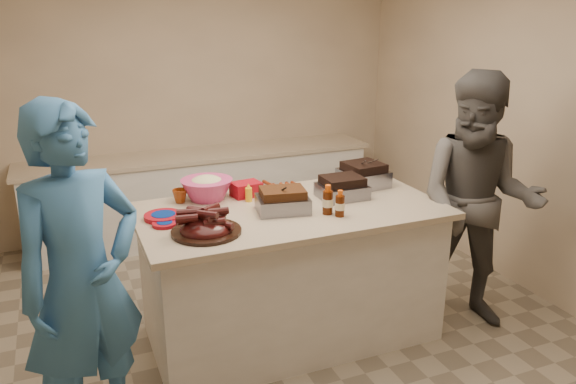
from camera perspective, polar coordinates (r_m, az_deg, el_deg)
name	(u,v)px	position (r m, az deg, el deg)	size (l,w,h in m)	color
room	(281,339)	(4.27, -0.67, -14.67)	(4.50, 5.00, 2.70)	tan
back_counter	(203,194)	(5.98, -8.61, -0.22)	(3.60, 0.64, 0.90)	silver
island	(291,333)	(4.33, 0.26, -14.12)	(2.10, 1.11, 1.00)	silver
rib_platter	(206,233)	(3.50, -8.28, -4.15)	(0.43, 0.43, 0.17)	#420F0D
pulled_pork_tray	(283,211)	(3.82, -0.54, -1.98)	(0.35, 0.26, 0.10)	#47230F
brisket_tray	(342,198)	(4.12, 5.49, -0.56)	(0.33, 0.28, 0.10)	black
roasting_pan	(363,186)	(4.41, 7.62, 0.61)	(0.32, 0.32, 0.13)	gray
coleslaw_bowl	(207,199)	(4.11, -8.19, -0.74)	(0.37, 0.37, 0.26)	#C53870
sausage_plate	(283,192)	(4.22, -0.48, -0.03)	(0.31, 0.31, 0.05)	silver
mac_cheese_dish	(358,183)	(4.48, 7.11, 0.90)	(0.28, 0.21, 0.08)	orange
bbq_bottle_a	(327,214)	(3.79, 4.03, -2.22)	(0.07, 0.07, 0.20)	#3C1403
bbq_bottle_b	(340,216)	(3.75, 5.26, -2.46)	(0.06, 0.06, 0.18)	#3C1403
mustard_bottle	(249,201)	(4.03, -3.99, -0.95)	(0.05, 0.05, 0.13)	yellow
sauce_bowl	(280,195)	(4.16, -0.80, -0.31)	(0.12, 0.04, 0.12)	silver
plate_stack_large	(164,218)	(3.78, -12.53, -2.64)	(0.25, 0.25, 0.03)	maroon
plate_stack_small	(165,226)	(3.66, -12.40, -3.36)	(0.16, 0.16, 0.02)	maroon
plastic_cup	(180,203)	(4.07, -10.87, -1.06)	(0.11, 0.10, 0.11)	#83350D
basket_stack	(246,196)	(4.15, -4.25, -0.39)	(0.21, 0.16, 0.10)	maroon
guest_gray	(465,318)	(4.72, 17.50, -12.10)	(0.93, 1.91, 0.72)	#534F4A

